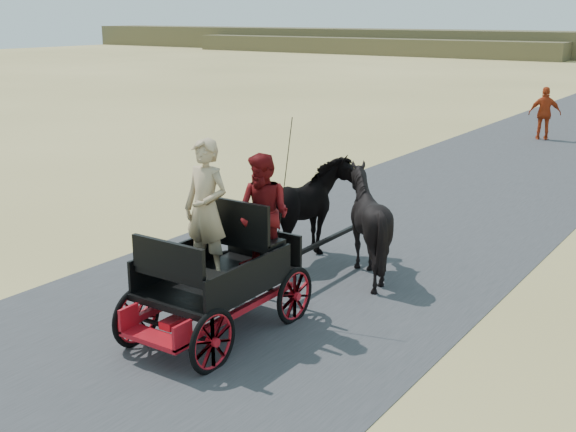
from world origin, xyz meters
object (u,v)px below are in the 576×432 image
Objects in this scene: horse_right at (367,223)px; pedestrian at (545,113)px; horse_left at (308,212)px; carriage at (218,306)px.

horse_right is 0.98× the size of pedestrian.
horse_left is 1.16× the size of pedestrian.
horse_left is at bearing 71.58° from pedestrian.
carriage is at bearing 79.61° from horse_right.
horse_left is at bearing 100.39° from carriage.
horse_left is 1.10m from horse_right.
horse_left is (-0.55, 3.00, 0.49)m from carriage.
horse_left is 1.18× the size of horse_right.
carriage is 17.55m from pedestrian.
carriage is at bearing 100.39° from horse_left.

